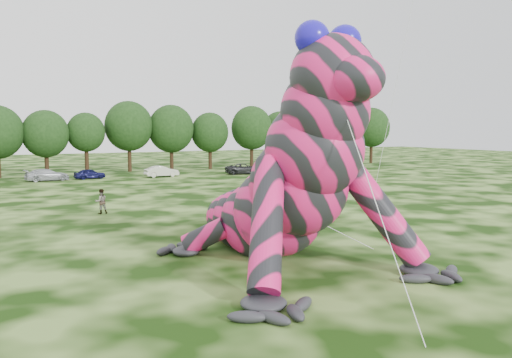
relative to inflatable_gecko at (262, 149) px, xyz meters
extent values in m
plane|color=#16330A|center=(-1.79, -5.95, -5.37)|extent=(240.00, 240.00, 0.00)
cylinder|color=silver|center=(12.61, 4.04, 4.36)|extent=(0.02, 0.02, 19.80)
cylinder|color=#382314|center=(11.85, 5.70, -5.25)|extent=(0.08, 0.08, 0.24)
imported|color=#A7ABB0|center=(-6.61, 43.78, -4.62)|extent=(5.36, 2.70, 1.49)
imported|color=#111246|center=(-1.52, 44.04, -4.71)|extent=(4.03, 2.07, 1.31)
imported|color=silver|center=(7.44, 42.43, -4.63)|extent=(4.58, 1.87, 1.48)
imported|color=#232325|center=(19.04, 41.03, -4.62)|extent=(5.70, 3.32, 1.49)
imported|color=white|center=(25.31, 42.69, -4.61)|extent=(5.44, 2.72, 1.52)
imported|color=gray|center=(5.05, 10.50, -4.46)|extent=(1.75, 1.26, 1.82)
imported|color=gray|center=(14.09, 26.91, -4.49)|extent=(1.27, 1.24, 1.75)
imported|color=gray|center=(13.37, 24.41, -4.48)|extent=(0.69, 1.12, 1.78)
imported|color=gray|center=(-5.07, 16.27, -4.43)|extent=(0.98, 0.80, 1.88)
camera|label=1|loc=(-11.78, -22.18, 1.04)|focal=35.00mm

